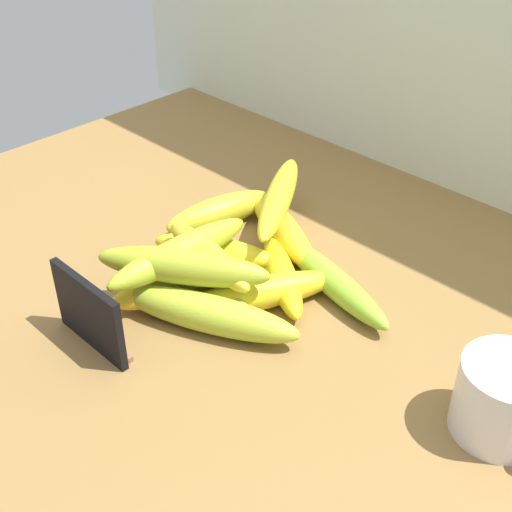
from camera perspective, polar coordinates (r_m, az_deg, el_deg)
name	(u,v)px	position (r cm, az deg, el deg)	size (l,w,h in cm)	color
counter_top	(254,309)	(78.93, -0.13, -4.47)	(110.00, 76.00, 3.00)	olive
chalkboard_sign	(90,316)	(71.68, -13.75, -4.91)	(11.00, 1.80, 8.40)	black
coffee_mug	(506,400)	(65.21, 20.22, -11.29)	(10.12, 8.62, 7.55)	silver
banana_0	(259,293)	(75.75, 0.25, -3.14)	(18.51, 3.78, 3.78)	yellow
banana_1	(215,251)	(82.60, -3.44, 0.39)	(15.90, 3.70, 3.70)	yellow
banana_2	(209,314)	(72.81, -4.00, -4.87)	(20.82, 4.20, 4.20)	#AFC332
banana_3	(220,212)	(89.91, -3.07, 3.71)	(15.55, 4.14, 4.14)	gold
banana_4	(281,228)	(86.77, 2.14, 2.39)	(18.75, 3.91, 3.91)	yellow
banana_5	(282,276)	(78.82, 2.20, -1.68)	(15.73, 3.25, 3.25)	yellow
banana_6	(333,281)	(78.32, 6.47, -2.12)	(19.42, 3.39, 3.39)	#90C032
banana_7	(221,277)	(78.57, -2.99, -1.79)	(18.18, 3.35, 3.35)	#98B53A
banana_8	(181,287)	(77.18, -6.34, -2.61)	(16.13, 3.67, 3.67)	yellow
banana_9	(180,253)	(76.30, -6.42, 0.27)	(19.15, 3.63, 3.63)	#A8C02C
banana_10	(183,266)	(73.78, -6.16, -0.87)	(19.34, 4.01, 4.01)	#A6B32A
banana_11	(208,256)	(76.44, -4.04, 0.03)	(15.79, 3.25, 3.25)	yellow
banana_12	(279,197)	(86.14, 1.93, 4.96)	(20.49, 3.36, 3.36)	gold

